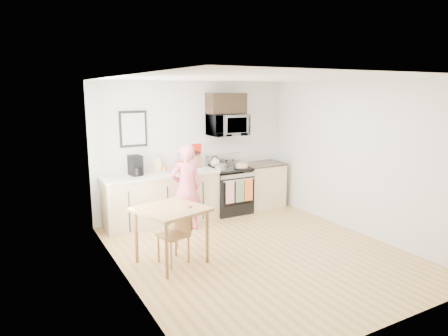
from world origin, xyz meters
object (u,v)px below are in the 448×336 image
range (230,191)px  chair (180,224)px  microwave (227,125)px  person (186,188)px  dining_table (171,214)px  cake (242,166)px

range → chair: (-1.79, -1.69, 0.11)m
microwave → chair: microwave is taller
person → microwave: bearing=-147.0°
person → dining_table: (-0.74, -1.17, -0.04)m
microwave → chair: size_ratio=0.89×
chair → cake: size_ratio=2.90×
person → cake: size_ratio=5.18×
range → cake: size_ratio=3.94×
microwave → chair: 2.81m
person → cake: 1.40m
range → chair: range is taller
microwave → dining_table: 2.83m
chair → cake: 2.50m
dining_table → cake: cake is taller
dining_table → microwave: bearing=43.2°
range → person: size_ratio=0.76×
person → cake: person is taller
cake → range: bearing=130.9°
microwave → dining_table: size_ratio=0.81×
person → range: bearing=-151.1°
microwave → chair: (-1.79, -1.79, -1.21)m
range → microwave: bearing=90.1°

